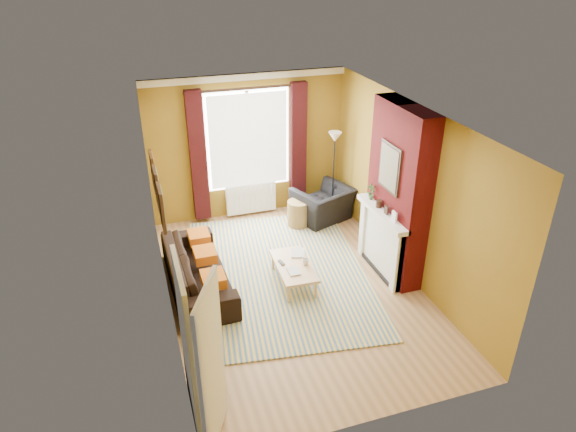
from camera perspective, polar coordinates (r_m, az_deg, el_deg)
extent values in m
plane|color=olive|center=(8.24, 0.54, -7.87)|extent=(5.50, 5.50, 0.00)
cube|color=olive|center=(9.95, -4.48, 7.66)|extent=(3.80, 0.02, 2.80)
cube|color=olive|center=(5.39, 10.09, -11.82)|extent=(3.80, 0.02, 2.80)
cube|color=olive|center=(8.26, 13.20, 2.66)|extent=(0.02, 5.50, 2.80)
cube|color=olive|center=(7.21, -13.89, -1.28)|extent=(0.02, 5.50, 2.80)
cube|color=white|center=(7.00, 0.64, 11.13)|extent=(3.80, 5.50, 0.01)
cube|color=#480A0B|center=(8.18, 12.14, 2.51)|extent=(0.35, 1.40, 2.80)
cube|color=white|center=(8.48, 10.43, -2.86)|extent=(0.12, 1.30, 1.10)
cube|color=white|center=(8.20, 10.43, 0.28)|extent=(0.22, 1.40, 0.08)
cube|color=white|center=(8.06, 12.17, -5.04)|extent=(0.16, 0.14, 1.04)
cube|color=white|center=(8.93, 8.60, -1.26)|extent=(0.16, 0.14, 1.04)
cube|color=black|center=(8.54, 10.55, -3.40)|extent=(0.06, 0.80, 0.90)
cube|color=black|center=(8.75, 10.20, -5.78)|extent=(0.20, 1.00, 0.06)
cube|color=white|center=(7.88, 11.73, -0.05)|extent=(0.03, 0.12, 0.16)
cube|color=black|center=(8.08, 10.88, 0.67)|extent=(0.03, 0.10, 0.14)
cylinder|color=black|center=(8.28, 10.08, 1.36)|extent=(0.10, 0.10, 0.12)
cube|color=black|center=(7.91, 11.26, 5.29)|extent=(0.03, 0.60, 0.75)
cube|color=#9B6534|center=(7.90, 11.13, 5.28)|extent=(0.01, 0.52, 0.66)
cube|color=white|center=(9.54, -4.73, 15.17)|extent=(3.80, 0.08, 0.12)
cube|color=white|center=(9.87, -4.47, 8.42)|extent=(1.60, 0.04, 1.90)
cube|color=white|center=(9.84, -4.42, 8.35)|extent=(1.50, 0.02, 1.80)
cube|color=white|center=(9.85, -4.44, 8.39)|extent=(0.06, 0.04, 1.90)
cube|color=black|center=(9.69, -9.96, 6.45)|extent=(0.30, 0.16, 2.50)
cube|color=black|center=(10.12, 1.13, 7.78)|extent=(0.30, 0.16, 2.50)
cylinder|color=black|center=(9.50, -4.56, 13.95)|extent=(2.30, 0.05, 0.05)
cube|color=white|center=(10.27, -4.14, 1.97)|extent=(1.00, 0.10, 0.60)
cube|color=white|center=(10.13, -6.52, 1.48)|extent=(0.04, 0.03, 0.56)
cube|color=white|center=(10.15, -5.91, 1.56)|extent=(0.04, 0.03, 0.56)
cube|color=white|center=(10.17, -5.31, 1.65)|extent=(0.04, 0.03, 0.56)
cube|color=white|center=(10.19, -4.71, 1.74)|extent=(0.04, 0.03, 0.56)
cube|color=white|center=(10.21, -4.11, 1.82)|extent=(0.04, 0.03, 0.56)
cube|color=white|center=(10.24, -3.51, 1.90)|extent=(0.04, 0.03, 0.56)
cube|color=white|center=(10.26, -2.92, 1.99)|extent=(0.04, 0.03, 0.56)
cube|color=white|center=(10.29, -2.33, 2.07)|extent=(0.04, 0.03, 0.56)
cube|color=white|center=(10.31, -1.74, 2.15)|extent=(0.04, 0.03, 0.56)
cube|color=black|center=(6.96, -13.89, 0.89)|extent=(0.04, 0.44, 0.58)
cube|color=#AED632|center=(6.96, -13.69, 0.92)|extent=(0.01, 0.38, 0.52)
cube|color=black|center=(7.55, -14.37, 3.01)|extent=(0.04, 0.44, 0.58)
cube|color=#2F8E6F|center=(7.55, -14.18, 3.03)|extent=(0.01, 0.38, 0.52)
cube|color=black|center=(8.15, -14.78, 4.81)|extent=(0.04, 0.44, 0.58)
cube|color=#D43B35|center=(8.15, -14.61, 4.83)|extent=(0.01, 0.38, 0.52)
cube|color=white|center=(5.74, -11.13, -14.29)|extent=(0.05, 0.94, 2.06)
cube|color=black|center=(5.74, -10.93, -14.26)|extent=(0.02, 0.80, 1.98)
cube|color=white|center=(5.49, -8.49, -16.38)|extent=(0.37, 0.74, 1.98)
imported|color=#3E7634|center=(8.49, 9.20, 2.67)|extent=(0.14, 0.10, 0.27)
cube|color=#AA500E|center=(7.61, -8.31, -6.94)|extent=(0.34, 0.40, 0.16)
cube|color=#AA500E|center=(8.20, -9.21, -4.27)|extent=(0.34, 0.40, 0.16)
cube|color=#AA500E|center=(8.71, -9.88, -2.27)|extent=(0.34, 0.40, 0.16)
cube|color=#366097|center=(8.55, -1.18, -6.33)|extent=(3.36, 4.30, 0.02)
imported|color=black|center=(8.20, -10.03, -5.86)|extent=(0.91, 2.23, 0.65)
imported|color=black|center=(10.06, 3.91, 1.31)|extent=(1.28, 1.21, 0.67)
cube|color=#D5B17B|center=(8.13, 0.63, -5.56)|extent=(0.58, 1.10, 0.04)
cylinder|color=#D5B17B|center=(7.80, 0.09, -8.77)|extent=(0.05, 0.05, 0.31)
cylinder|color=#D5B17B|center=(7.91, 3.13, -8.26)|extent=(0.05, 0.05, 0.31)
cylinder|color=#D5B17B|center=(8.57, -1.67, -5.06)|extent=(0.05, 0.05, 0.31)
cylinder|color=#D5B17B|center=(8.67, 1.10, -4.65)|extent=(0.05, 0.05, 0.31)
cylinder|color=olive|center=(9.85, 1.14, 0.26)|extent=(0.55, 0.55, 0.52)
cylinder|color=black|center=(10.44, 4.86, 0.34)|extent=(0.32, 0.32, 0.03)
cylinder|color=black|center=(10.09, 5.04, 4.42)|extent=(0.03, 0.03, 1.58)
cone|color=beige|center=(9.81, 5.24, 8.74)|extent=(0.32, 0.32, 0.19)
imported|color=#999999|center=(7.92, 0.02, -6.27)|extent=(0.18, 0.24, 0.02)
imported|color=#999999|center=(8.39, 0.37, -4.12)|extent=(0.30, 0.35, 0.02)
imported|color=#999999|center=(8.10, 1.97, -5.10)|extent=(0.13, 0.13, 0.10)
cube|color=#232325|center=(8.15, -0.74, -5.19)|extent=(0.08, 0.16, 0.02)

